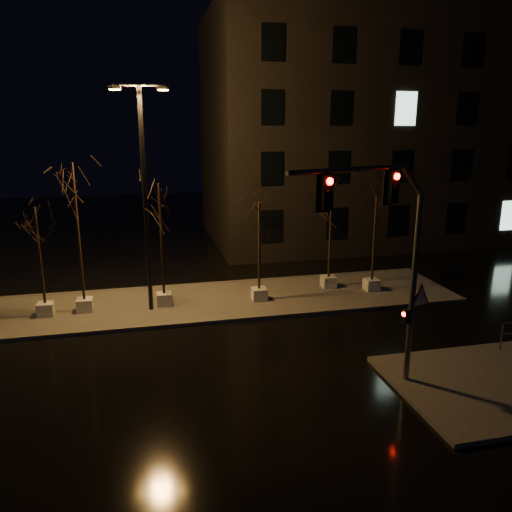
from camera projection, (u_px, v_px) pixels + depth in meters
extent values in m
plane|color=black|center=(248.00, 360.00, 17.25)|extent=(90.00, 90.00, 0.00)
cube|color=#4A4742|center=(220.00, 300.00, 22.88)|extent=(22.00, 5.00, 0.15)
cube|color=#4A4742|center=(506.00, 383.00, 15.56)|extent=(7.00, 5.00, 0.15)
cube|color=black|center=(387.00, 131.00, 35.36)|extent=(25.00, 12.00, 15.00)
cube|color=silver|center=(46.00, 309.00, 20.84)|extent=(0.65, 0.65, 0.55)
cylinder|color=black|center=(40.00, 256.00, 20.26)|extent=(0.11, 0.11, 4.02)
cube|color=silver|center=(85.00, 305.00, 21.30)|extent=(0.65, 0.65, 0.55)
cylinder|color=black|center=(78.00, 233.00, 20.51)|extent=(0.11, 0.11, 5.73)
cube|color=silver|center=(164.00, 299.00, 22.03)|extent=(0.65, 0.65, 0.55)
cylinder|color=black|center=(161.00, 240.00, 21.35)|extent=(0.11, 0.11, 4.82)
cube|color=silver|center=(259.00, 294.00, 22.68)|extent=(0.65, 0.65, 0.55)
cylinder|color=black|center=(259.00, 246.00, 22.11)|extent=(0.11, 0.11, 3.95)
cube|color=silver|center=(328.00, 282.00, 24.48)|extent=(0.65, 0.65, 0.55)
cylinder|color=black|center=(330.00, 230.00, 23.82)|extent=(0.11, 0.11, 4.63)
cube|color=silver|center=(371.00, 285.00, 24.02)|extent=(0.65, 0.65, 0.55)
cylinder|color=black|center=(374.00, 238.00, 23.44)|extent=(0.11, 0.11, 4.02)
cylinder|color=#56585E|center=(413.00, 291.00, 14.92)|extent=(0.17, 0.17, 5.81)
cylinder|color=#56585E|center=(350.00, 170.00, 12.58)|extent=(3.71, 1.38, 0.14)
cube|color=black|center=(393.00, 187.00, 13.52)|extent=(0.34, 0.30, 0.87)
cube|color=black|center=(326.00, 193.00, 12.34)|extent=(0.34, 0.30, 0.87)
cube|color=black|center=(406.00, 317.00, 15.01)|extent=(0.26, 0.23, 0.44)
cone|color=red|center=(420.00, 299.00, 15.10)|extent=(0.96, 0.35, 1.01)
sphere|color=#FF0C07|center=(423.00, 174.00, 14.04)|extent=(0.17, 0.17, 0.17)
cylinder|color=black|center=(145.00, 203.00, 20.43)|extent=(0.18, 0.18, 9.21)
cylinder|color=black|center=(139.00, 85.00, 19.26)|extent=(2.02, 0.32, 0.09)
cube|color=#FAA632|center=(115.00, 89.00, 19.20)|extent=(0.49, 0.31, 0.18)
cube|color=#FAA632|center=(163.00, 89.00, 19.40)|extent=(0.49, 0.31, 0.18)
cylinder|color=#56585E|center=(501.00, 337.00, 17.62)|extent=(0.05, 0.05, 0.92)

